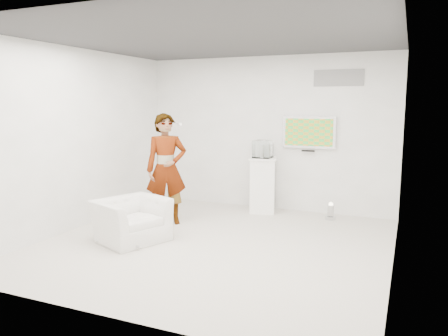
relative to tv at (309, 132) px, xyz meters
The scene contains 10 objects.
room 2.59m from the tv, 109.13° to the right, with size 5.01×5.01×3.00m.
tv is the anchor object (origin of this frame).
logo_decal 1.12m from the tv, ahead, with size 0.90×0.02×0.30m, color slate.
person 2.79m from the tv, 139.98° to the right, with size 0.70×0.46×1.92m, color white.
armchair 3.72m from the tv, 126.52° to the right, with size 1.00×0.87×0.65m, color white.
pedestal 1.34m from the tv, 158.44° to the right, with size 0.52×0.52×1.06m, color white.
floor_uplight 1.54m from the tv, 35.91° to the right, with size 0.19×0.19×0.30m, color silver.
vitrine 0.93m from the tv, 158.44° to the right, with size 0.33×0.33×0.33m, color white.
console 0.94m from the tv, 158.44° to the right, with size 0.06×0.18×0.25m, color white.
wii_remote 2.48m from the tv, 143.03° to the right, with size 0.04×0.15×0.04m, color white.
Camera 1 is at (2.62, -5.77, 2.10)m, focal length 35.00 mm.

